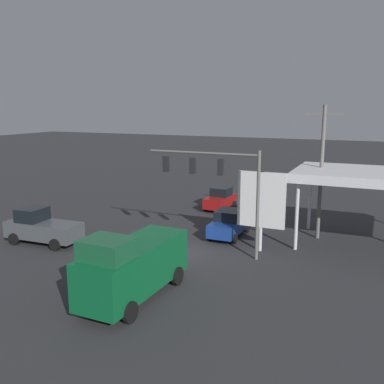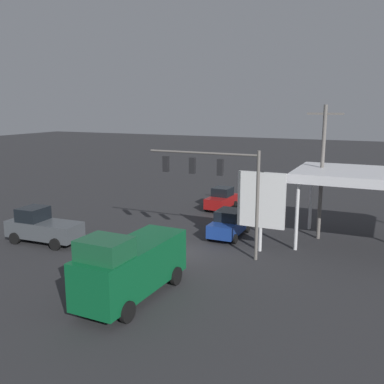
{
  "view_description": "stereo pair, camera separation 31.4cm",
  "coord_description": "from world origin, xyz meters",
  "px_view_note": "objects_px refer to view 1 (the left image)",
  "views": [
    {
      "loc": [
        -11.32,
        23.23,
        9.18
      ],
      "look_at": [
        0.0,
        -2.0,
        3.6
      ],
      "focal_mm": 40.0,
      "sensor_mm": 36.0,
      "label": 1
    },
    {
      "loc": [
        -11.61,
        23.1,
        9.18
      ],
      "look_at": [
        0.0,
        -2.0,
        3.6
      ],
      "focal_mm": 40.0,
      "sensor_mm": 36.0,
      "label": 2
    }
  ],
  "objects_px": {
    "sedan_waiting": "(229,223)",
    "pickup_parked": "(42,227)",
    "utility_pole": "(321,169)",
    "delivery_truck": "(133,266)",
    "traffic_signal_assembly": "(215,176)",
    "hatchback_crossing": "(220,199)",
    "price_sign": "(261,201)"
  },
  "relations": [
    {
      "from": "utility_pole",
      "to": "pickup_parked",
      "type": "height_order",
      "value": "utility_pole"
    },
    {
      "from": "sedan_waiting",
      "to": "price_sign",
      "type": "bearing_deg",
      "value": 52.92
    },
    {
      "from": "traffic_signal_assembly",
      "to": "pickup_parked",
      "type": "distance_m",
      "value": 12.4
    },
    {
      "from": "price_sign",
      "to": "pickup_parked",
      "type": "height_order",
      "value": "price_sign"
    },
    {
      "from": "price_sign",
      "to": "pickup_parked",
      "type": "relative_size",
      "value": 0.97
    },
    {
      "from": "sedan_waiting",
      "to": "hatchback_crossing",
      "type": "relative_size",
      "value": 1.14
    },
    {
      "from": "price_sign",
      "to": "sedan_waiting",
      "type": "xyz_separation_m",
      "value": [
        2.88,
        -2.16,
        -2.34
      ]
    },
    {
      "from": "price_sign",
      "to": "pickup_parked",
      "type": "distance_m",
      "value": 14.82
    },
    {
      "from": "sedan_waiting",
      "to": "traffic_signal_assembly",
      "type": "bearing_deg",
      "value": 5.34
    },
    {
      "from": "utility_pole",
      "to": "hatchback_crossing",
      "type": "relative_size",
      "value": 2.39
    },
    {
      "from": "price_sign",
      "to": "hatchback_crossing",
      "type": "height_order",
      "value": "price_sign"
    },
    {
      "from": "utility_pole",
      "to": "delivery_truck",
      "type": "distance_m",
      "value": 15.58
    },
    {
      "from": "sedan_waiting",
      "to": "pickup_parked",
      "type": "height_order",
      "value": "pickup_parked"
    },
    {
      "from": "delivery_truck",
      "to": "utility_pole",
      "type": "bearing_deg",
      "value": 155.2
    },
    {
      "from": "sedan_waiting",
      "to": "hatchback_crossing",
      "type": "xyz_separation_m",
      "value": [
        3.44,
        -7.42,
        -0.0
      ]
    },
    {
      "from": "traffic_signal_assembly",
      "to": "pickup_parked",
      "type": "height_order",
      "value": "traffic_signal_assembly"
    },
    {
      "from": "delivery_truck",
      "to": "hatchback_crossing",
      "type": "relative_size",
      "value": 1.77
    },
    {
      "from": "utility_pole",
      "to": "delivery_truck",
      "type": "xyz_separation_m",
      "value": [
        6.7,
        13.69,
        -3.22
      ]
    },
    {
      "from": "sedan_waiting",
      "to": "delivery_truck",
      "type": "distance_m",
      "value": 11.59
    },
    {
      "from": "pickup_parked",
      "to": "traffic_signal_assembly",
      "type": "bearing_deg",
      "value": -168.6
    },
    {
      "from": "delivery_truck",
      "to": "pickup_parked",
      "type": "bearing_deg",
      "value": -114.08
    },
    {
      "from": "price_sign",
      "to": "pickup_parked",
      "type": "bearing_deg",
      "value": 17.99
    },
    {
      "from": "utility_pole",
      "to": "pickup_parked",
      "type": "xyz_separation_m",
      "value": [
        16.94,
        8.84,
        -3.81
      ]
    },
    {
      "from": "sedan_waiting",
      "to": "pickup_parked",
      "type": "bearing_deg",
      "value": -59.07
    },
    {
      "from": "traffic_signal_assembly",
      "to": "hatchback_crossing",
      "type": "distance_m",
      "value": 12.51
    },
    {
      "from": "sedan_waiting",
      "to": "delivery_truck",
      "type": "bearing_deg",
      "value": -4.32
    },
    {
      "from": "sedan_waiting",
      "to": "hatchback_crossing",
      "type": "distance_m",
      "value": 8.18
    },
    {
      "from": "price_sign",
      "to": "sedan_waiting",
      "type": "relative_size",
      "value": 1.17
    },
    {
      "from": "hatchback_crossing",
      "to": "pickup_parked",
      "type": "distance_m",
      "value": 16.04
    },
    {
      "from": "traffic_signal_assembly",
      "to": "pickup_parked",
      "type": "bearing_deg",
      "value": 14.15
    },
    {
      "from": "traffic_signal_assembly",
      "to": "delivery_truck",
      "type": "distance_m",
      "value": 8.47
    },
    {
      "from": "traffic_signal_assembly",
      "to": "hatchback_crossing",
      "type": "bearing_deg",
      "value": -71.26
    }
  ]
}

